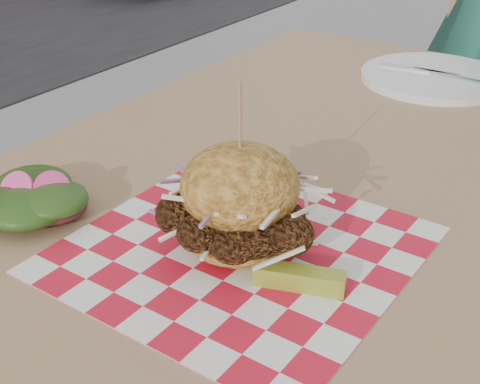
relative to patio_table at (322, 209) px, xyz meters
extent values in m
cube|color=#A3835A|center=(0.00, 0.00, 0.06)|extent=(0.80, 1.20, 0.04)
cylinder|color=#333338|center=(-0.34, 0.54, -0.32)|extent=(0.05, 0.05, 0.71)
cube|color=#A3835A|center=(0.00, 0.86, -0.22)|extent=(0.53, 0.53, 0.04)
cylinder|color=#333338|center=(-0.23, 0.74, -0.46)|extent=(0.03, 0.03, 0.43)
cylinder|color=#333338|center=(0.12, 0.63, -0.46)|extent=(0.03, 0.03, 0.43)
cylinder|color=#333338|center=(-0.12, 1.08, -0.46)|extent=(0.03, 0.03, 0.43)
cube|color=red|center=(0.03, -0.26, 0.08)|extent=(0.36, 0.36, 0.00)
ellipsoid|color=gold|center=(0.03, -0.26, 0.10)|extent=(0.13, 0.13, 0.04)
ellipsoid|color=brown|center=(0.03, -0.26, 0.12)|extent=(0.14, 0.13, 0.07)
ellipsoid|color=gold|center=(0.03, -0.26, 0.16)|extent=(0.13, 0.13, 0.09)
cylinder|color=#A3835A|center=(0.03, -0.26, 0.23)|extent=(0.00, 0.00, 0.10)
cube|color=#A1A630|center=(0.12, -0.28, 0.09)|extent=(0.10, 0.05, 0.02)
ellipsoid|color=#3F1419|center=(-0.19, -0.34, 0.09)|extent=(0.08, 0.08, 0.03)
ellipsoid|color=#1A4012|center=(-0.20, -0.32, 0.09)|extent=(0.08, 0.08, 0.03)
ellipsoid|color=#1A4012|center=(-0.22, -0.31, 0.09)|extent=(0.08, 0.08, 0.03)
ellipsoid|color=#3F1419|center=(-0.24, -0.32, 0.09)|extent=(0.08, 0.08, 0.03)
ellipsoid|color=#1A4012|center=(-0.25, -0.34, 0.09)|extent=(0.08, 0.08, 0.03)
ellipsoid|color=#1A4012|center=(-0.24, -0.36, 0.09)|extent=(0.08, 0.08, 0.03)
ellipsoid|color=#3F1419|center=(-0.22, -0.37, 0.09)|extent=(0.08, 0.08, 0.03)
ellipsoid|color=#1A4012|center=(-0.20, -0.36, 0.09)|extent=(0.08, 0.08, 0.03)
cylinder|color=#FF4699|center=(-0.20, -0.32, 0.11)|extent=(0.05, 0.05, 0.04)
cylinder|color=white|center=(0.00, 0.42, 0.09)|extent=(0.27, 0.27, 0.01)
cube|color=silver|center=(-0.03, 0.42, 0.09)|extent=(0.15, 0.03, 0.00)
cube|color=silver|center=(0.03, 0.42, 0.09)|extent=(0.15, 0.03, 0.00)
camera|label=1|loc=(0.39, -0.77, 0.50)|focal=50.00mm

